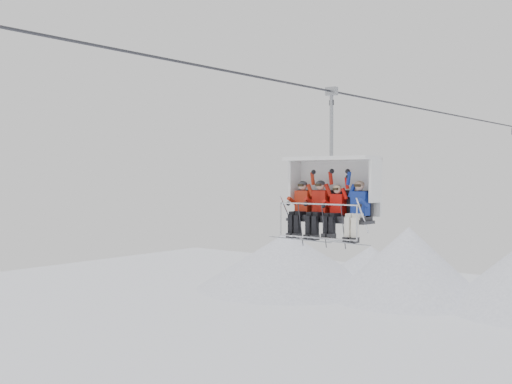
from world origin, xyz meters
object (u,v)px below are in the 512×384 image
Objects in this scene: chairlift_carrier at (334,188)px; skier_center_right at (336,209)px; skier_far_right at (358,208)px; skier_far_left at (301,206)px; skier_center_left at (319,207)px.

skier_center_right is (0.25, -0.32, -0.54)m from chairlift_carrier.
skier_far_left is at bearing -179.96° from skier_far_right.
skier_far_right reaches higher than skier_far_left.
skier_center_right is 1.00× the size of skier_far_right.
skier_center_left reaches higher than skier_far_right.
skier_far_right is at bearing -0.03° from skier_center_left.
skier_center_right is at bearing -1.71° from skier_center_left.
skier_far_right is (0.91, -0.31, -0.49)m from chairlift_carrier.
skier_far_left is 1.00× the size of skier_far_right.
skier_center_right is 0.66m from skier_far_right.
skier_far_right is (1.19, -0.00, -0.00)m from skier_center_left.
chairlift_carrier is 2.36× the size of skier_center_right.
skier_center_left is 1.19m from skier_far_right.
skier_center_left is at bearing -132.18° from chairlift_carrier.
chairlift_carrier reaches higher than skier_far_right.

